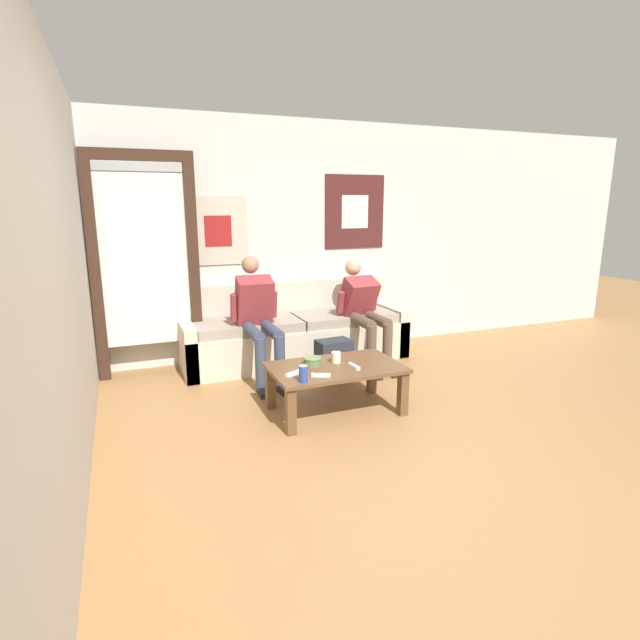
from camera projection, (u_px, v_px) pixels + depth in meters
ground_plane at (418, 487)px, 3.01m from camera, size 18.00×18.00×0.00m
wall_back at (272, 240)px, 5.42m from camera, size 10.00×0.07×2.55m
wall_left at (42, 302)px, 2.04m from camera, size 0.05×10.00×2.55m
door_frame at (145, 254)px, 4.76m from camera, size 1.00×0.10×2.15m
couch at (295, 334)px, 5.38m from camera, size 2.41×0.71×0.83m
coffee_table at (336, 374)px, 4.03m from camera, size 1.06×0.64×0.39m
person_seated_adult at (258, 315)px, 4.77m from camera, size 0.47×0.91×1.17m
person_seated_teen at (363, 309)px, 5.21m from camera, size 0.47×0.91×1.08m
backpack at (334, 361)px, 4.77m from camera, size 0.34×0.25×0.40m
ceramic_bowl at (312, 361)px, 4.03m from camera, size 0.15×0.15×0.07m
pillar_candle at (336, 357)px, 4.09m from camera, size 0.08×0.08×0.10m
drink_can_blue at (303, 374)px, 3.65m from camera, size 0.07×0.07×0.12m
game_controller_near_left at (293, 374)px, 3.80m from camera, size 0.14×0.10×0.03m
game_controller_near_right at (354, 366)px, 3.97m from camera, size 0.04×0.15×0.03m
game_controller_far_center at (321, 375)px, 3.76m from camera, size 0.14×0.10×0.03m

